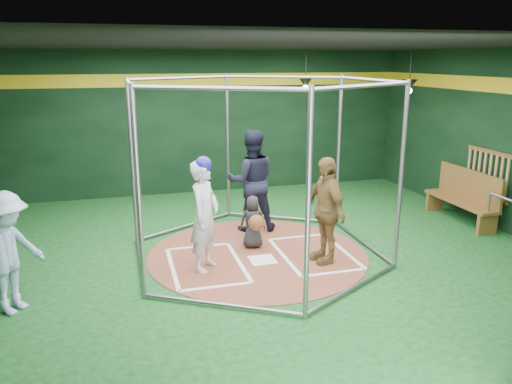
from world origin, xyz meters
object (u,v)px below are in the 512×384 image
object	(u,v)px
batter_figure	(205,214)
umpire	(251,181)
dugout_bench	(464,195)
visitor_leopard	(326,210)

from	to	relation	value
batter_figure	umpire	world-z (taller)	umpire
batter_figure	dugout_bench	size ratio (longest dim) A/B	0.98
umpire	dugout_bench	xyz separation A→B (m)	(4.40, -0.65, -0.44)
batter_figure	dugout_bench	bearing A→B (deg)	10.29
visitor_leopard	umpire	bearing A→B (deg)	-165.41
dugout_bench	visitor_leopard	bearing A→B (deg)	-161.62
umpire	dugout_bench	bearing A→B (deg)	178.70
dugout_bench	umpire	bearing A→B (deg)	171.63
batter_figure	dugout_bench	distance (m)	5.71
umpire	visitor_leopard	bearing A→B (deg)	119.37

